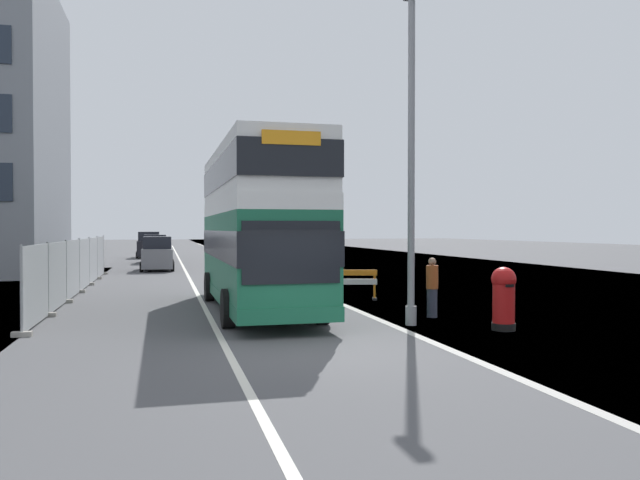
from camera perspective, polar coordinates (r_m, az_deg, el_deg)
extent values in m
cube|color=#4C4C4F|center=(12.82, -0.72, -10.51)|extent=(140.00, 280.00, 0.10)
cube|color=#B2AFA8|center=(13.74, 11.09, -9.55)|extent=(0.24, 196.00, 0.01)
cube|color=silver|center=(12.54, -8.19, -10.57)|extent=(0.16, 168.00, 0.01)
cube|color=#196042|center=(19.30, -5.81, -1.53)|extent=(2.53, 10.44, 2.61)
cube|color=white|center=(19.29, -5.81, 2.93)|extent=(2.53, 10.44, 0.40)
cube|color=white|center=(19.35, -5.82, 5.85)|extent=(2.50, 10.34, 1.57)
cube|color=black|center=(19.28, -5.81, -0.37)|extent=(2.55, 10.55, 0.83)
cube|color=black|center=(19.35, -5.82, 5.85)|extent=(2.54, 10.50, 0.86)
cube|color=black|center=(14.13, -2.62, -1.14)|extent=(2.27, 0.07, 1.43)
cube|color=orange|center=(14.27, -2.63, 9.34)|extent=(1.36, 0.07, 0.32)
cube|color=#196042|center=(19.38, -5.80, -4.85)|extent=(2.55, 10.55, 0.36)
cylinder|color=black|center=(16.04, -8.45, -6.20)|extent=(0.31, 1.00, 1.00)
cylinder|color=black|center=(16.48, 0.18, -5.99)|extent=(0.31, 1.00, 1.00)
cylinder|color=black|center=(22.08, -10.10, -4.22)|extent=(0.31, 1.00, 1.00)
cylinder|color=black|center=(22.40, -3.77, -4.13)|extent=(0.31, 1.00, 1.00)
cylinder|color=gray|center=(16.46, 8.36, 7.08)|extent=(0.18, 0.18, 8.51)
cylinder|color=gray|center=(16.52, 8.32, -6.86)|extent=(0.29, 0.29, 0.50)
cylinder|color=black|center=(16.24, 16.45, -7.60)|extent=(0.58, 0.58, 0.18)
cylinder|color=#B71414|center=(16.15, 16.46, -5.38)|extent=(0.54, 0.54, 1.09)
sphere|color=#B71414|center=(16.10, 16.47, -3.45)|extent=(0.60, 0.60, 0.60)
cube|color=black|center=(15.87, 16.98, -4.02)|extent=(0.22, 0.03, 0.07)
cube|color=orange|center=(22.02, 2.99, -2.99)|extent=(1.70, 0.52, 0.20)
cube|color=white|center=(22.05, 2.99, -3.82)|extent=(1.70, 0.52, 0.20)
cube|color=orange|center=(22.04, 0.95, -4.26)|extent=(0.09, 0.09, 0.97)
cube|color=black|center=(22.09, 0.95, -5.41)|extent=(0.25, 0.46, 0.08)
cube|color=orange|center=(22.11, 5.01, -4.24)|extent=(0.09, 0.09, 0.97)
cube|color=black|center=(22.15, 5.01, -5.39)|extent=(0.25, 0.46, 0.08)
cube|color=#A8AAAD|center=(17.75, -24.56, -3.72)|extent=(0.04, 3.26, 2.05)
cube|color=#A8AAAD|center=(21.09, -22.89, -2.97)|extent=(0.04, 3.26, 2.05)
cube|color=#A8AAAD|center=(24.45, -21.68, -2.42)|extent=(0.04, 3.26, 2.05)
cube|color=#A8AAAD|center=(27.82, -20.76, -2.01)|extent=(0.04, 3.26, 2.05)
cube|color=#A8AAAD|center=(31.20, -20.04, -1.68)|extent=(0.04, 3.26, 2.05)
cube|color=#A8AAAD|center=(34.58, -19.46, -1.42)|extent=(0.04, 3.26, 2.05)
cylinder|color=#939699|center=(16.09, -25.66, -4.20)|extent=(0.06, 0.06, 2.15)
cube|color=gray|center=(16.21, -25.63, -7.78)|extent=(0.44, 0.20, 0.12)
cylinder|color=#939699|center=(19.42, -23.65, -3.31)|extent=(0.06, 0.06, 2.15)
cube|color=gray|center=(19.52, -23.63, -6.28)|extent=(0.44, 0.20, 0.12)
cylinder|color=#939699|center=(22.77, -22.24, -2.67)|extent=(0.06, 0.06, 2.15)
cube|color=gray|center=(22.86, -22.22, -5.21)|extent=(0.44, 0.20, 0.12)
cylinder|color=#939699|center=(26.13, -21.19, -2.20)|extent=(0.06, 0.06, 2.15)
cube|color=gray|center=(26.21, -21.17, -4.42)|extent=(0.44, 0.20, 0.12)
cylinder|color=#939699|center=(29.51, -20.38, -1.83)|extent=(0.06, 0.06, 2.15)
cube|color=gray|center=(29.57, -20.36, -3.80)|extent=(0.44, 0.20, 0.12)
cylinder|color=#939699|center=(32.89, -19.73, -1.54)|extent=(0.06, 0.06, 2.15)
cube|color=gray|center=(32.95, -19.72, -3.31)|extent=(0.44, 0.20, 0.12)
cylinder|color=#939699|center=(36.27, -19.21, -1.31)|extent=(0.06, 0.06, 2.15)
cube|color=gray|center=(36.32, -19.20, -2.91)|extent=(0.44, 0.20, 0.12)
cube|color=slate|center=(39.00, -14.66, -1.60)|extent=(1.77, 4.13, 1.14)
cube|color=black|center=(38.97, -14.67, -0.23)|extent=(1.63, 2.27, 0.73)
cylinder|color=black|center=(40.31, -13.39, -2.15)|extent=(0.20, 0.60, 0.60)
cylinder|color=black|center=(40.32, -15.90, -2.16)|extent=(0.20, 0.60, 0.60)
cylinder|color=black|center=(37.75, -13.33, -2.37)|extent=(0.20, 0.60, 0.60)
cylinder|color=black|center=(37.77, -16.02, -2.38)|extent=(0.20, 0.60, 0.60)
cube|color=black|center=(47.89, -14.85, -1.12)|extent=(1.70, 4.47, 1.14)
cube|color=black|center=(47.86, -14.86, 0.01)|extent=(1.57, 2.46, 0.76)
cylinder|color=black|center=(49.29, -13.84, -1.58)|extent=(0.20, 0.60, 0.60)
cylinder|color=black|center=(49.31, -15.82, -1.59)|extent=(0.20, 0.60, 0.60)
cylinder|color=black|center=(46.52, -13.82, -1.73)|extent=(0.20, 0.60, 0.60)
cylinder|color=black|center=(46.54, -15.92, -1.74)|extent=(0.20, 0.60, 0.60)
cube|color=black|center=(56.34, -15.38, -0.73)|extent=(1.89, 4.58, 1.30)
cube|color=black|center=(56.32, -15.39, 0.33)|extent=(1.74, 2.52, 0.79)
cylinder|color=black|center=(57.77, -14.41, -1.21)|extent=(0.20, 0.60, 0.60)
cylinder|color=black|center=(57.81, -16.29, -1.21)|extent=(0.20, 0.60, 0.60)
cylinder|color=black|center=(54.93, -14.42, -1.32)|extent=(0.20, 0.60, 0.60)
cylinder|color=black|center=(54.98, -16.40, -1.33)|extent=(0.20, 0.60, 0.60)
cylinder|color=#4C3D2D|center=(56.36, -27.12, 1.86)|extent=(1.08, 0.42, 1.39)
cylinder|color=#4C3D2D|center=(57.31, -27.06, 1.27)|extent=(0.80, 1.76, 1.27)
cylinder|color=#4C3D2D|center=(55.81, -27.19, 2.12)|extent=(1.24, 1.54, 1.22)
cylinder|color=#2D3342|center=(18.05, 10.22, -5.70)|extent=(0.29, 0.29, 0.81)
cylinder|color=#99471E|center=(17.98, 10.23, -3.36)|extent=(0.34, 0.34, 0.67)
sphere|color=#937056|center=(17.95, 10.23, -1.95)|extent=(0.22, 0.22, 0.22)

